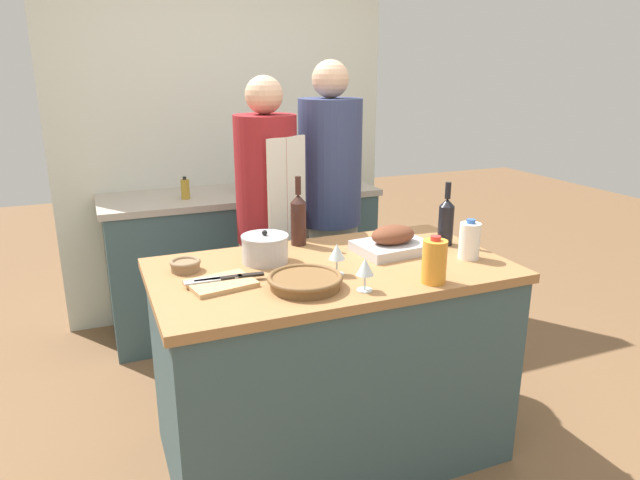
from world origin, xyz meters
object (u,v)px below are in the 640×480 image
roasting_pan (393,242)px  mixing_bowl (185,265)px  wine_bottle_dark (298,218)px  wine_bottle_green (446,220)px  knife_chef (232,277)px  wine_glass_right (365,268)px  condiment_bottle_tall (185,189)px  condiment_bottle_short (245,178)px  juice_jug (434,261)px  wine_glass_left (337,253)px  cutting_board (221,283)px  person_cook_guest (330,201)px  knife_paring (215,279)px  milk_jug (469,241)px  stock_pot (265,249)px  person_cook_aproned (268,218)px  condiment_bottle_extra (245,177)px  wicker_basket (305,281)px

roasting_pan → mixing_bowl: (-0.92, 0.10, -0.02)m
wine_bottle_dark → mixing_bowl: bearing=-163.4°
wine_bottle_green → knife_chef: size_ratio=1.09×
wine_bottle_dark → wine_glass_right: (0.03, -0.64, -0.04)m
condiment_bottle_tall → condiment_bottle_short: size_ratio=0.68×
juice_jug → wine_glass_left: (-0.31, 0.23, 0.01)m
cutting_board → person_cook_guest: size_ratio=0.16×
mixing_bowl → wine_bottle_dark: wine_bottle_dark is taller
wine_glass_left → knife_paring: size_ratio=0.58×
milk_jug → condiment_bottle_tall: 1.83m
stock_pot → person_cook_aproned: bearing=71.6°
wine_bottle_dark → cutting_board: bearing=-140.2°
juice_jug → person_cook_guest: size_ratio=0.11×
condiment_bottle_tall → person_cook_guest: size_ratio=0.08×
condiment_bottle_short → mixing_bowl: bearing=-115.3°
roasting_pan → wine_bottle_dark: 0.46m
knife_paring → condiment_bottle_extra: size_ratio=1.19×
roasting_pan → person_cook_aproned: size_ratio=0.21×
roasting_pan → person_cook_guest: size_ratio=0.20×
stock_pot → condiment_bottle_tall: bearing=95.7°
stock_pot → juice_jug: (0.54, -0.49, 0.03)m
stock_pot → cutting_board: bearing=-140.0°
condiment_bottle_tall → condiment_bottle_extra: (0.41, 0.13, 0.02)m
wine_bottle_green → wine_bottle_dark: (-0.64, 0.26, 0.01)m
wine_bottle_dark → person_cook_guest: bearing=53.3°
wine_bottle_dark → milk_jug: bearing=-37.6°
roasting_pan → milk_jug: milk_jug is taller
stock_pot → condiment_bottle_tall: (-0.13, 1.26, 0.03)m
knife_chef → juice_jug: bearing=-22.7°
stock_pot → mixing_bowl: (-0.34, 0.02, -0.03)m
condiment_bottle_extra → roasting_pan: bearing=-78.8°
stock_pot → wicker_basket: bearing=-81.7°
cutting_board → person_cook_aproned: 0.92m
wine_bottle_dark → knife_paring: (-0.48, -0.37, -0.11)m
cutting_board → person_cook_aproned: person_cook_aproned is taller
condiment_bottle_extra → knife_chef: bearing=-107.0°
milk_jug → wine_bottle_dark: (-0.62, 0.48, 0.05)m
mixing_bowl → cutting_board: bearing=-65.9°
wine_bottle_green → condiment_bottle_extra: size_ratio=1.59×
mixing_bowl → condiment_bottle_short: 1.43m
wine_bottle_green → condiment_bottle_tall: 1.67m
mixing_bowl → knife_chef: mixing_bowl is taller
wine_glass_left → wine_glass_right: 0.20m
wine_bottle_dark → person_cook_guest: (0.38, 0.51, -0.06)m
mixing_bowl → milk_jug: (1.18, -0.31, 0.06)m
roasting_pan → stock_pot: (-0.58, 0.09, 0.01)m
stock_pot → knife_paring: bearing=-144.5°
cutting_board → knife_chef: 0.05m
milk_jug → wicker_basket: bearing=-176.2°
juice_jug → wine_glass_left: 0.39m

